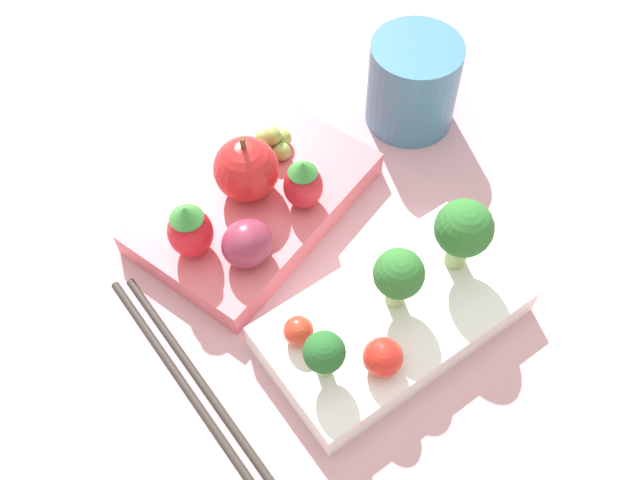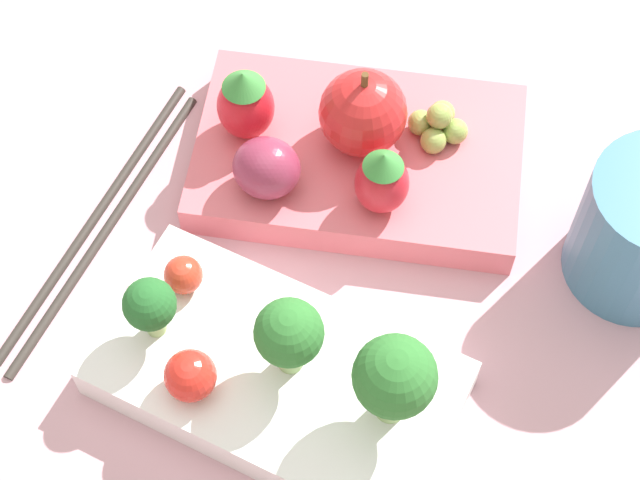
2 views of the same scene
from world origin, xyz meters
The scene contains 15 objects.
ground_plane centered at (0.00, 0.00, 0.00)m, with size 4.00×4.00×0.00m, color #C6939E.
bento_box_savoury centered at (0.00, 0.07, 0.01)m, with size 0.20×0.13×0.03m.
bento_box_fruit centered at (0.00, -0.08, 0.01)m, with size 0.21×0.15×0.02m.
broccoli_floret_0 centered at (-0.01, 0.06, 0.06)m, with size 0.04×0.04×0.05m.
broccoli_floret_1 centered at (0.07, 0.07, 0.05)m, with size 0.03×0.03×0.04m.
broccoli_floret_2 centered at (-0.06, 0.07, 0.07)m, with size 0.04×0.04×0.06m.
cherry_tomato_0 centered at (0.06, 0.04, 0.04)m, with size 0.02×0.02×0.02m.
cherry_tomato_1 centered at (0.04, 0.09, 0.04)m, with size 0.03×0.03×0.03m.
apple centered at (0.00, -0.09, 0.05)m, with size 0.05×0.05×0.06m.
strawberry_0 centered at (-0.02, -0.05, 0.05)m, with size 0.03×0.03×0.05m.
strawberry_1 centered at (0.07, -0.07, 0.05)m, with size 0.03×0.03×0.05m.
plum centered at (0.04, -0.04, 0.04)m, with size 0.04×0.04×0.04m.
grape_cluster centered at (-0.04, -0.10, 0.03)m, with size 0.04×0.04×0.03m.
drinking_cup centered at (-0.17, -0.06, 0.04)m, with size 0.08×0.08×0.08m.
chopsticks_pair centered at (0.13, 0.01, 0.00)m, with size 0.04×0.21×0.01m.
Camera 1 is at (0.21, 0.21, 0.47)m, focal length 40.00 mm.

